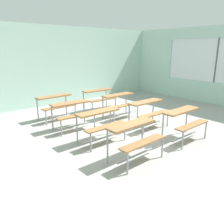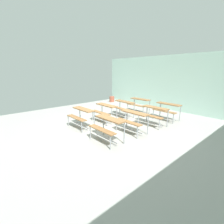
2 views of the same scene
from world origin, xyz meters
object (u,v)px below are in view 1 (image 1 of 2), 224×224
object	(u,v)px
desk_bench_r1c1	(148,108)
desk_bench_r2c0	(73,109)
desk_bench_r0c1	(185,118)
desk_bench_r3c0	(56,102)
desk_bench_r2c1	(120,100)
desk_bench_r3c1	(99,95)
desk_bench_r0c0	(135,133)
desk_bench_r1c0	(101,119)

from	to	relation	value
desk_bench_r1c1	desk_bench_r2c0	bearing A→B (deg)	144.39
desk_bench_r0c1	desk_bench_r1c1	distance (m)	1.16
desk_bench_r1c1	desk_bench_r3c0	bearing A→B (deg)	125.14
desk_bench_r2c0	desk_bench_r2c1	distance (m)	1.73
desk_bench_r3c0	desk_bench_r3c1	distance (m)	1.65
desk_bench_r2c0	desk_bench_r0c0	bearing A→B (deg)	-86.43
desk_bench_r0c1	desk_bench_r2c1	xyz separation A→B (m)	(0.06, 2.38, 0.00)
desk_bench_r1c1	desk_bench_r2c1	xyz separation A→B (m)	(0.04, 1.22, 0.00)
desk_bench_r2c1	desk_bench_r0c1	bearing A→B (deg)	-90.83
desk_bench_r2c1	desk_bench_r3c0	world-z (taller)	same
desk_bench_r0c0	desk_bench_r3c1	world-z (taller)	same
desk_bench_r2c0	desk_bench_r1c1	bearing A→B (deg)	-33.36
desk_bench_r0c1	desk_bench_r2c0	size ratio (longest dim) A/B	0.98
desk_bench_r1c0	desk_bench_r3c0	bearing A→B (deg)	90.07
desk_bench_r2c0	desk_bench_r3c1	size ratio (longest dim) A/B	1.01
desk_bench_r0c0	desk_bench_r1c1	world-z (taller)	same
desk_bench_r0c1	desk_bench_r3c0	bearing A→B (deg)	114.58
desk_bench_r1c1	desk_bench_r2c1	world-z (taller)	same
desk_bench_r1c1	desk_bench_r2c0	distance (m)	2.08
desk_bench_r2c1	desk_bench_r1c1	bearing A→B (deg)	-91.32
desk_bench_r1c0	desk_bench_r3c1	xyz separation A→B (m)	(1.65, 2.26, 0.00)
desk_bench_r2c0	desk_bench_r3c0	distance (m)	1.13
desk_bench_r3c0	desk_bench_r1c1	bearing A→B (deg)	-57.45
desk_bench_r2c0	desk_bench_r3c0	xyz separation A→B (m)	(0.06, 1.13, 0.00)
desk_bench_r1c0	desk_bench_r2c1	xyz separation A→B (m)	(1.67, 1.18, 0.00)
desk_bench_r0c0	desk_bench_r2c1	xyz separation A→B (m)	(1.69, 2.33, 0.00)
desk_bench_r1c1	desk_bench_r3c1	world-z (taller)	same
desk_bench_r1c0	desk_bench_r1c1	bearing A→B (deg)	-1.50
desk_bench_r0c0	desk_bench_r2c1	distance (m)	2.88
desk_bench_r2c0	desk_bench_r2c1	bearing A→B (deg)	2.66
desk_bench_r1c0	desk_bench_r3c0	size ratio (longest dim) A/B	0.98
desk_bench_r1c1	desk_bench_r3c1	bearing A→B (deg)	90.00
desk_bench_r0c1	desk_bench_r2c1	distance (m)	2.38
desk_bench_r2c1	desk_bench_r3c0	bearing A→B (deg)	146.59
desk_bench_r3c1	desk_bench_r0c0	bearing A→B (deg)	-114.72
desk_bench_r1c0	desk_bench_r0c0	bearing A→B (deg)	-90.96
desk_bench_r1c0	desk_bench_r2c1	world-z (taller)	same
desk_bench_r1c1	desk_bench_r3c0	xyz separation A→B (m)	(-1.63, 2.35, 0.00)
desk_bench_r0c0	desk_bench_r1c1	size ratio (longest dim) A/B	1.01
desk_bench_r1c0	desk_bench_r3c0	world-z (taller)	same
desk_bench_r0c1	desk_bench_r1c1	bearing A→B (deg)	89.02
desk_bench_r1c1	desk_bench_r3c1	distance (m)	2.31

